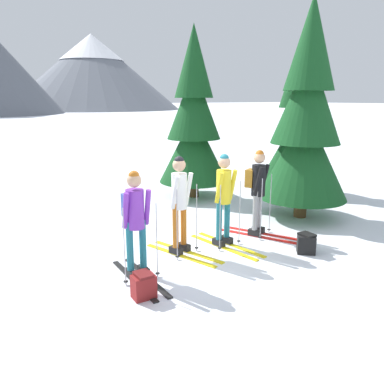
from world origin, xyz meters
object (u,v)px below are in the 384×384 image
at_px(skier_in_white, 180,201).
at_px(backpack_on_snow_beside, 144,286).
at_px(skier_in_black, 258,188).
at_px(pine_tree_near, 294,127).
at_px(skier_in_yellow, 224,196).
at_px(backpack_on_snow_front, 306,244).
at_px(skier_in_purple, 135,218).
at_px(pine_tree_mid, 306,121).
at_px(pine_tree_far, 194,121).

bearing_deg(skier_in_white, backpack_on_snow_beside, -137.89).
height_order(skier_in_black, backpack_on_snow_beside, skier_in_black).
distance_m(skier_in_white, pine_tree_near, 6.01).
bearing_deg(skier_in_yellow, backpack_on_snow_front, -47.07).
relative_size(skier_in_purple, backpack_on_snow_front, 4.33).
height_order(pine_tree_near, backpack_on_snow_beside, pine_tree_near).
xyz_separation_m(skier_in_black, backpack_on_snow_beside, (-3.12, -1.17, -0.82)).
xyz_separation_m(pine_tree_near, pine_tree_mid, (-1.81, -2.07, 0.34)).
bearing_deg(skier_in_yellow, pine_tree_mid, 10.92).
distance_m(skier_in_purple, backpack_on_snow_beside, 1.06).
relative_size(pine_tree_near, pine_tree_far, 0.90).
bearing_deg(pine_tree_near, skier_in_black, -145.08).
relative_size(pine_tree_mid, backpack_on_snow_front, 12.48).
relative_size(skier_in_yellow, pine_tree_far, 0.38).
bearing_deg(pine_tree_near, pine_tree_mid, -131.08).
bearing_deg(pine_tree_near, skier_in_white, -155.20).
distance_m(pine_tree_near, backpack_on_snow_front, 5.35).
height_order(skier_in_white, pine_tree_far, pine_tree_far).
height_order(pine_tree_near, pine_tree_far, pine_tree_far).
bearing_deg(skier_in_purple, backpack_on_snow_beside, -106.23).
distance_m(pine_tree_near, pine_tree_mid, 2.77).
xyz_separation_m(skier_in_white, backpack_on_snow_front, (1.96, -1.23, -0.82)).
distance_m(skier_in_white, skier_in_black, 1.85).
bearing_deg(skier_in_purple, pine_tree_far, 47.89).
relative_size(skier_in_purple, pine_tree_near, 0.41).
relative_size(skier_in_purple, skier_in_black, 0.97).
xyz_separation_m(skier_in_white, pine_tree_mid, (3.58, 0.42, 1.28)).
bearing_deg(skier_in_purple, pine_tree_mid, 10.77).
relative_size(skier_in_yellow, skier_in_black, 1.00).
xyz_separation_m(skier_in_yellow, pine_tree_near, (4.48, 2.59, 0.95)).
bearing_deg(backpack_on_snow_beside, pine_tree_mid, 17.90).
distance_m(skier_in_white, backpack_on_snow_front, 2.46).
relative_size(skier_in_black, pine_tree_near, 0.42).
bearing_deg(backpack_on_snow_front, skier_in_purple, 165.84).
height_order(skier_in_black, pine_tree_near, pine_tree_near).
xyz_separation_m(skier_in_yellow, backpack_on_snow_front, (1.06, -1.13, -0.80)).
bearing_deg(backpack_on_snow_front, pine_tree_near, 47.39).
bearing_deg(pine_tree_near, skier_in_yellow, -149.99).
bearing_deg(pine_tree_mid, skier_in_purple, -169.23).
height_order(skier_in_black, pine_tree_mid, pine_tree_mid).
distance_m(skier_in_purple, pine_tree_far, 5.38).
distance_m(skier_in_purple, skier_in_white, 1.17).
bearing_deg(backpack_on_snow_beside, skier_in_white, 42.11).
bearing_deg(skier_in_white, backpack_on_snow_front, -32.13).
relative_size(skier_in_white, pine_tree_mid, 0.36).
relative_size(pine_tree_far, backpack_on_snow_beside, 12.41).
height_order(skier_in_purple, skier_in_black, skier_in_black).
relative_size(pine_tree_mid, backpack_on_snow_beside, 13.10).
bearing_deg(pine_tree_mid, skier_in_white, -173.34).
distance_m(backpack_on_snow_front, backpack_on_snow_beside, 3.23).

